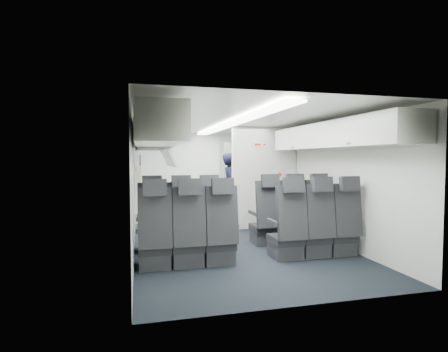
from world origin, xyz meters
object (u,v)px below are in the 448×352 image
seat_row_mid (255,234)px  boarding_door (137,183)px  seat_row_front (237,223)px  flight_attendant (230,188)px  galley_unit (238,179)px  carry_on_bag (154,141)px

seat_row_mid → boarding_door: size_ratio=1.79×
seat_row_front → boarding_door: (-1.64, 2.09, 0.55)m
flight_attendant → galley_unit: bearing=-10.6°
seat_row_front → flight_attendant: size_ratio=2.06×
seat_row_front → seat_row_mid: size_ratio=1.00×
seat_row_front → seat_row_mid: same height
flight_attendant → seat_row_mid: bearing=-175.3°
flight_attendant → carry_on_bag: bearing=148.9°
flight_attendant → boarding_door: bearing=103.7°
boarding_door → flight_attendant: 2.09m
seat_row_front → boarding_door: boarding_door is taller
galley_unit → carry_on_bag: 3.87m
seat_row_front → boarding_door: 2.71m
galley_unit → carry_on_bag: bearing=-127.6°
flight_attendant → carry_on_bag: carry_on_bag is taller
boarding_door → flight_attendant: bearing=0.5°
seat_row_mid → flight_attendant: size_ratio=2.06×
seat_row_front → flight_attendant: bearing=78.0°
seat_row_mid → flight_attendant: (0.45, 3.01, 0.40)m
boarding_door → carry_on_bag: bearing=-81.2°
seat_row_front → galley_unit: bearing=73.7°
seat_row_front → seat_row_mid: bearing=-90.0°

